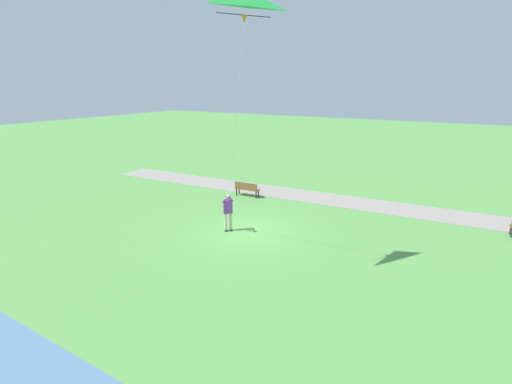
{
  "coord_description": "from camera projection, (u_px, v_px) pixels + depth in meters",
  "views": [
    {
      "loc": [
        13.11,
        8.22,
        6.48
      ],
      "look_at": [
        0.14,
        0.6,
        2.03
      ],
      "focal_mm": 25.52,
      "sensor_mm": 36.0,
      "label": 1
    }
  ],
  "objects": [
    {
      "name": "walkway_path",
      "position": [
        336.0,
        200.0,
        21.22
      ],
      "size": [
        4.34,
        32.09,
        0.02
      ],
      "primitive_type": "cube",
      "rotation": [
        0.0,
        0.0,
        0.06
      ],
      "color": "gray",
      "rests_on": "ground"
    },
    {
      "name": "ground_plane",
      "position": [
        246.0,
        232.0,
        16.67
      ],
      "size": [
        120.0,
        120.0,
        0.0
      ],
      "primitive_type": "plane",
      "color": "#569947"
    },
    {
      "name": "park_bench_near_walkway",
      "position": [
        247.0,
        188.0,
        21.82
      ],
      "size": [
        0.53,
        1.52,
        0.88
      ],
      "color": "brown",
      "rests_on": "ground"
    },
    {
      "name": "person_kite_flyer",
      "position": [
        228.0,
        209.0,
        16.51
      ],
      "size": [
        0.59,
        0.59,
        1.83
      ],
      "color": "#232328",
      "rests_on": "ground"
    },
    {
      "name": "flying_kite",
      "position": [
        240.0,
        7.0,
        11.09
      ],
      "size": [
        3.25,
        2.95,
        7.46
      ],
      "color": "green"
    }
  ]
}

